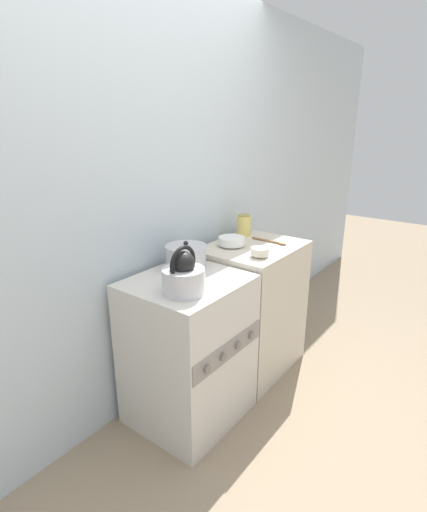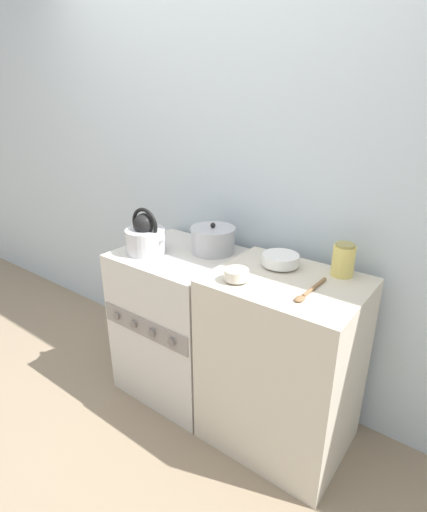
# 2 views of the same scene
# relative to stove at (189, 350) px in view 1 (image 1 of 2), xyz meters

# --- Properties ---
(ground_plane) EXTENTS (12.00, 12.00, 0.00)m
(ground_plane) POSITION_rel_stove_xyz_m (0.00, -0.29, -0.44)
(ground_plane) COLOR gray
(wall_back) EXTENTS (7.00, 0.06, 2.50)m
(wall_back) POSITION_rel_stove_xyz_m (0.00, 0.36, 0.81)
(wall_back) COLOR silver
(wall_back) RESTS_ON ground_plane
(stove) EXTENTS (0.63, 0.59, 0.88)m
(stove) POSITION_rel_stove_xyz_m (0.00, 0.00, 0.00)
(stove) COLOR beige
(stove) RESTS_ON ground_plane
(counter) EXTENTS (0.68, 0.54, 0.91)m
(counter) POSITION_rel_stove_xyz_m (0.67, -0.01, 0.02)
(counter) COLOR beige
(counter) RESTS_ON ground_plane
(kettle) EXTENTS (0.27, 0.22, 0.25)m
(kettle) POSITION_rel_stove_xyz_m (-0.14, -0.10, 0.53)
(kettle) COLOR silver
(kettle) RESTS_ON stove
(cooking_pot) EXTENTS (0.24, 0.24, 0.17)m
(cooking_pot) POSITION_rel_stove_xyz_m (0.14, 0.13, 0.51)
(cooking_pot) COLOR #B2B2B7
(cooking_pot) RESTS_ON stove
(enamel_bowl) EXTENTS (0.18, 0.18, 0.06)m
(enamel_bowl) POSITION_rel_stove_xyz_m (0.57, 0.10, 0.51)
(enamel_bowl) COLOR white
(enamel_bowl) RESTS_ON counter
(small_ceramic_bowl) EXTENTS (0.11, 0.11, 0.06)m
(small_ceramic_bowl) POSITION_rel_stove_xyz_m (0.49, -0.17, 0.51)
(small_ceramic_bowl) COLOR beige
(small_ceramic_bowl) RESTS_ON counter
(storage_jar) EXTENTS (0.10, 0.10, 0.15)m
(storage_jar) POSITION_rel_stove_xyz_m (0.84, 0.18, 0.55)
(storage_jar) COLOR #E0CC66
(storage_jar) RESTS_ON counter
(wooden_spoon) EXTENTS (0.04, 0.27, 0.02)m
(wooden_spoon) POSITION_rel_stove_xyz_m (0.80, -0.08, 0.48)
(wooden_spoon) COLOR olive
(wooden_spoon) RESTS_ON counter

